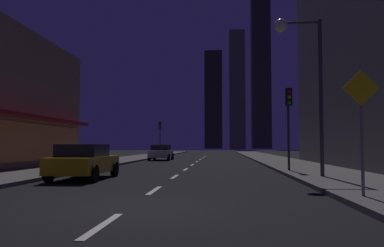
% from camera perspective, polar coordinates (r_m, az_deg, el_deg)
% --- Properties ---
extents(ground_plane, '(78.00, 136.00, 0.10)m').
position_cam_1_polar(ground_plane, '(40.70, 1.47, -5.33)').
color(ground_plane, black).
extents(sidewalk_right, '(4.00, 76.00, 0.15)m').
position_cam_1_polar(sidewalk_right, '(40.94, 11.34, -5.08)').
color(sidewalk_right, '#605E59').
rests_on(sidewalk_right, ground).
extents(sidewalk_left, '(4.00, 76.00, 0.15)m').
position_cam_1_polar(sidewalk_left, '(41.65, -8.23, -5.08)').
color(sidewalk_left, '#605E59').
rests_on(sidewalk_left, ground).
extents(lane_marking_center, '(0.16, 43.80, 0.01)m').
position_cam_1_polar(lane_marking_center, '(27.54, 0.06, -6.19)').
color(lane_marking_center, silver).
rests_on(lane_marking_center, ground).
extents(skyscraper_distant_tall, '(7.70, 5.20, 43.14)m').
position_cam_1_polar(skyscraper_distant_tall, '(169.07, 3.22, 3.58)').
color(skyscraper_distant_tall, '#312E24').
rests_on(skyscraper_distant_tall, ground).
extents(skyscraper_distant_mid, '(5.27, 7.48, 40.57)m').
position_cam_1_polar(skyscraper_distant_mid, '(132.79, 6.74, 4.92)').
color(skyscraper_distant_mid, '#605B48').
rests_on(skyscraper_distant_mid, ground).
extents(skyscraper_distant_short, '(7.68, 7.36, 77.25)m').
position_cam_1_polar(skyscraper_distant_short, '(164.06, 10.21, 9.89)').
color(skyscraper_distant_short, '#343227').
rests_on(skyscraper_distant_short, ground).
extents(car_parked_near, '(1.98, 4.24, 1.45)m').
position_cam_1_polar(car_parked_near, '(16.50, -15.82, -5.47)').
color(car_parked_near, gold).
rests_on(car_parked_near, ground).
extents(car_parked_far, '(1.98, 4.24, 1.45)m').
position_cam_1_polar(car_parked_far, '(36.28, -4.63, -4.32)').
color(car_parked_far, silver).
rests_on(car_parked_far, ground).
extents(fire_hydrant_far_left, '(0.42, 0.30, 0.65)m').
position_cam_1_polar(fire_hydrant_far_left, '(27.17, -12.74, -5.21)').
color(fire_hydrant_far_left, red).
rests_on(fire_hydrant_far_left, sidewalk_left).
extents(traffic_light_near_right, '(0.32, 0.48, 4.20)m').
position_cam_1_polar(traffic_light_near_right, '(19.97, 14.24, 1.95)').
color(traffic_light_near_right, '#2D2D2D').
rests_on(traffic_light_near_right, sidewalk_right).
extents(traffic_light_far_left, '(0.32, 0.48, 4.20)m').
position_cam_1_polar(traffic_light_far_left, '(47.37, -4.81, -1.11)').
color(traffic_light_far_left, '#2D2D2D').
rests_on(traffic_light_far_left, sidewalk_left).
extents(street_lamp_right, '(1.96, 0.56, 6.58)m').
position_cam_1_polar(street_lamp_right, '(16.77, 15.85, 9.45)').
color(street_lamp_right, '#38383D').
rests_on(street_lamp_right, sidewalk_right).
extents(pedestrian_crossing_sign, '(0.91, 0.08, 3.15)m').
position_cam_1_polar(pedestrian_crossing_sign, '(10.47, 24.02, 0.34)').
color(pedestrian_crossing_sign, slate).
rests_on(pedestrian_crossing_sign, sidewalk_right).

